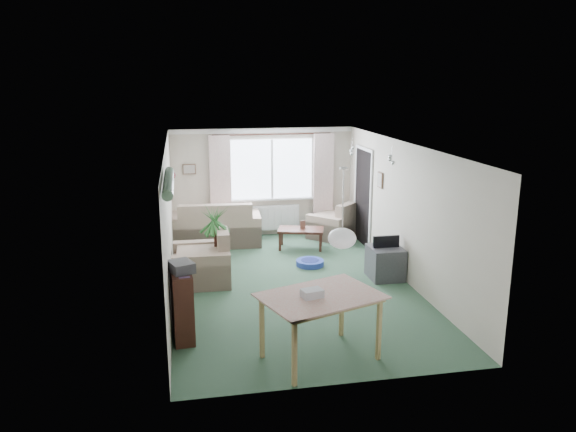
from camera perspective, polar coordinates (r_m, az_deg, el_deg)
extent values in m
plane|color=#2E4D38|center=(9.70, 0.34, -7.03)|extent=(6.50, 6.50, 0.00)
cube|color=white|center=(12.43, -1.65, 4.80)|extent=(1.80, 0.03, 1.30)
cube|color=black|center=(12.25, -1.62, 8.30)|extent=(2.60, 0.03, 0.03)
cube|color=beige|center=(12.24, -6.90, 3.47)|extent=(0.45, 0.08, 2.00)
cube|color=beige|center=(12.61, 3.61, 3.85)|extent=(0.45, 0.08, 2.00)
cube|color=white|center=(12.61, -1.59, -0.17)|extent=(1.20, 0.10, 0.55)
cube|color=black|center=(11.96, 7.64, 1.88)|extent=(0.03, 0.95, 2.00)
sphere|color=white|center=(7.15, 5.52, -2.28)|extent=(0.36, 0.36, 0.36)
cylinder|color=#196626|center=(6.69, -12.04, 3.39)|extent=(1.60, 1.60, 0.12)
sphere|color=silver|center=(10.33, 6.51, 6.89)|extent=(0.20, 0.20, 0.20)
sphere|color=silver|center=(9.31, 10.49, 5.98)|extent=(0.20, 0.20, 0.20)
cube|color=brown|center=(12.27, -10.01, 4.71)|extent=(0.28, 0.03, 0.22)
cube|color=brown|center=(10.93, 9.36, 3.62)|extent=(0.03, 0.24, 0.30)
cube|color=beige|center=(12.03, -7.37, -0.62)|extent=(1.94, 1.11, 0.94)
cube|color=beige|center=(12.44, 4.57, -0.40)|extent=(1.24, 1.23, 0.80)
cube|color=#BDA58E|center=(9.82, -8.82, -4.13)|extent=(0.99, 1.04, 0.91)
cube|color=black|center=(11.67, 1.30, -2.30)|extent=(1.03, 0.75, 0.42)
cube|color=brown|center=(11.65, 1.50, -0.86)|extent=(0.12, 0.06, 0.16)
cube|color=black|center=(7.85, -10.72, -8.70)|extent=(0.32, 0.80, 0.96)
cube|color=#414046|center=(7.58, -10.80, -5.08)|extent=(0.39, 0.43, 0.14)
cylinder|color=#216135|center=(9.89, -7.38, -2.72)|extent=(0.61, 0.61, 1.31)
cube|color=#9F8956|center=(7.17, 3.29, -11.28)|extent=(1.56, 1.29, 0.83)
cube|color=silver|center=(6.92, 2.46, -7.93)|extent=(0.28, 0.23, 0.12)
cube|color=#3A3B3F|center=(10.09, 9.84, -4.70)|extent=(0.57, 0.63, 0.57)
cylinder|color=navy|center=(10.66, 2.24, -4.78)|extent=(0.68, 0.68, 0.10)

